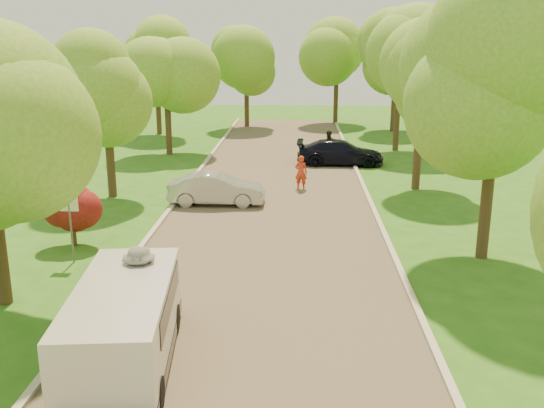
% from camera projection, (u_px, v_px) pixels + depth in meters
% --- Properties ---
extents(ground, '(100.00, 100.00, 0.00)m').
position_uv_depth(ground, '(253.00, 325.00, 14.44)').
color(ground, '#265E16').
rests_on(ground, ground).
extents(road, '(8.00, 60.00, 0.01)m').
position_uv_depth(road, '(269.00, 226.00, 22.15)').
color(road, '#4C4438').
rests_on(road, ground).
extents(curb_left, '(0.18, 60.00, 0.12)m').
position_uv_depth(curb_left, '(160.00, 223.00, 22.31)').
color(curb_left, '#B2AD9E').
rests_on(curb_left, ground).
extents(curb_right, '(0.18, 60.00, 0.12)m').
position_uv_depth(curb_right, '(381.00, 226.00, 21.96)').
color(curb_right, '#B2AD9E').
rests_on(curb_right, ground).
extents(street_sign, '(0.55, 0.06, 2.17)m').
position_uv_depth(street_sign, '(70.00, 213.00, 18.13)').
color(street_sign, '#59595E').
rests_on(street_sign, ground).
extents(red_shrub, '(1.70, 1.70, 1.95)m').
position_uv_depth(red_shrub, '(73.00, 214.00, 19.72)').
color(red_shrub, '#382619').
rests_on(red_shrub, ground).
extents(tree_l_midb, '(4.30, 4.20, 6.62)m').
position_uv_depth(tree_l_midb, '(110.00, 89.00, 25.09)').
color(tree_l_midb, '#382619').
rests_on(tree_l_midb, ground).
extents(tree_l_far, '(4.92, 4.80, 7.79)m').
position_uv_depth(tree_l_far, '(169.00, 60.00, 34.48)').
color(tree_l_far, '#382619').
rests_on(tree_l_far, ground).
extents(tree_r_mida, '(5.13, 5.00, 7.95)m').
position_uv_depth(tree_r_mida, '(506.00, 77.00, 17.51)').
color(tree_r_mida, '#382619').
rests_on(tree_r_mida, ground).
extents(tree_r_midb, '(4.51, 4.40, 7.01)m').
position_uv_depth(tree_r_midb, '(427.00, 80.00, 26.37)').
color(tree_r_midb, '#382619').
rests_on(tree_r_midb, ground).
extents(tree_r_far, '(5.33, 5.20, 8.34)m').
position_uv_depth(tree_r_far, '(404.00, 53.00, 35.73)').
color(tree_r_far, '#382619').
rests_on(tree_r_far, ground).
extents(tree_bg_a, '(5.12, 5.00, 7.72)m').
position_uv_depth(tree_bg_a, '(159.00, 58.00, 42.33)').
color(tree_bg_a, '#382619').
rests_on(tree_bg_a, ground).
extents(tree_bg_b, '(5.12, 5.00, 7.95)m').
position_uv_depth(tree_bg_b, '(399.00, 54.00, 43.48)').
color(tree_bg_b, '#382619').
rests_on(tree_bg_b, ground).
extents(tree_bg_c, '(4.92, 4.80, 7.33)m').
position_uv_depth(tree_bg_c, '(249.00, 61.00, 46.01)').
color(tree_bg_c, '#382619').
rests_on(tree_bg_c, ground).
extents(tree_bg_d, '(5.12, 5.00, 7.72)m').
position_uv_depth(tree_bg_d, '(340.00, 56.00, 47.56)').
color(tree_bg_d, '#382619').
rests_on(tree_bg_d, ground).
extents(minivan, '(2.34, 4.95, 1.78)m').
position_uv_depth(minivan, '(124.00, 324.00, 12.42)').
color(minivan, silver).
rests_on(minivan, ground).
extents(silver_sedan, '(3.94, 1.38, 1.30)m').
position_uv_depth(silver_sedan, '(217.00, 189.00, 24.86)').
color(silver_sedan, '#A7A6AB').
rests_on(silver_sedan, ground).
extents(dark_sedan, '(4.73, 2.06, 1.35)m').
position_uv_depth(dark_sedan, '(340.00, 152.00, 32.75)').
color(dark_sedan, black).
rests_on(dark_sedan, ground).
extents(longboard, '(0.52, 1.07, 0.12)m').
position_uv_depth(longboard, '(143.00, 330.00, 13.95)').
color(longboard, black).
rests_on(longboard, ground).
extents(skateboarder, '(1.44, 1.04, 2.02)m').
position_uv_depth(skateboarder, '(141.00, 289.00, 13.68)').
color(skateboarder, slate).
rests_on(skateboarder, longboard).
extents(person_striped, '(0.64, 0.49, 1.55)m').
position_uv_depth(person_striped, '(301.00, 172.00, 27.35)').
color(person_striped, red).
rests_on(person_striped, ground).
extents(person_olive, '(0.93, 0.80, 1.67)m').
position_uv_depth(person_olive, '(328.00, 145.00, 34.12)').
color(person_olive, '#2E321E').
rests_on(person_olive, ground).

